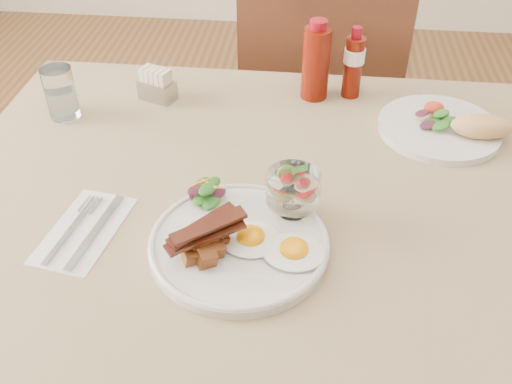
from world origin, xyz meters
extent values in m
cylinder|color=#502B19|center=(-0.59, 0.36, 0.35)|extent=(0.06, 0.06, 0.71)
cube|color=#502B19|center=(0.00, 0.00, 0.73)|extent=(1.30, 0.85, 0.04)
cube|color=tan|center=(0.00, 0.00, 0.75)|extent=(1.33, 0.88, 0.00)
cylinder|color=#502B19|center=(-0.18, 0.57, 0.23)|extent=(0.04, 0.04, 0.45)
cylinder|color=#502B19|center=(0.18, 0.57, 0.23)|extent=(0.04, 0.04, 0.45)
cylinder|color=#502B19|center=(-0.18, 0.93, 0.23)|extent=(0.04, 0.04, 0.45)
cylinder|color=#502B19|center=(0.18, 0.93, 0.23)|extent=(0.04, 0.04, 0.45)
cube|color=#502B19|center=(0.00, 0.75, 0.47)|extent=(0.42, 0.42, 0.03)
cube|color=#502B19|center=(0.00, 0.55, 0.70)|extent=(0.42, 0.03, 0.46)
cylinder|color=silver|center=(-0.12, -0.15, 0.76)|extent=(0.28, 0.28, 0.02)
ellipsoid|color=white|center=(-0.03, -0.17, 0.77)|extent=(0.12, 0.11, 0.01)
ellipsoid|color=#FF9605|center=(-0.03, -0.17, 0.78)|extent=(0.04, 0.04, 0.03)
ellipsoid|color=white|center=(-0.10, -0.15, 0.77)|extent=(0.12, 0.11, 0.01)
ellipsoid|color=#FF9605|center=(-0.10, -0.15, 0.78)|extent=(0.04, 0.04, 0.03)
cube|color=brown|center=(-0.17, -0.17, 0.78)|extent=(0.03, 0.03, 0.02)
cube|color=brown|center=(-0.15, -0.18, 0.78)|extent=(0.03, 0.03, 0.03)
cube|color=brown|center=(-0.18, -0.20, 0.78)|extent=(0.03, 0.03, 0.02)
cube|color=brown|center=(-0.15, -0.16, 0.78)|extent=(0.03, 0.03, 0.02)
cube|color=brown|center=(-0.16, -0.20, 0.78)|extent=(0.03, 0.03, 0.03)
cube|color=brown|center=(-0.19, -0.17, 0.78)|extent=(0.03, 0.03, 0.02)
cube|color=brown|center=(-0.16, -0.17, 0.80)|extent=(0.03, 0.03, 0.02)
cube|color=brown|center=(-0.17, -0.18, 0.80)|extent=(0.03, 0.03, 0.02)
cube|color=brown|center=(-0.15, -0.16, 0.80)|extent=(0.03, 0.03, 0.02)
cube|color=#481A0C|center=(-0.17, -0.18, 0.80)|extent=(0.11, 0.09, 0.01)
cube|color=#481A0C|center=(-0.16, -0.18, 0.81)|extent=(0.11, 0.08, 0.01)
cube|color=#481A0C|center=(-0.17, -0.17, 0.81)|extent=(0.10, 0.10, 0.01)
cube|color=#481A0C|center=(-0.16, -0.17, 0.82)|extent=(0.11, 0.09, 0.01)
ellipsoid|color=#1B5015|center=(-0.18, -0.06, 0.77)|extent=(0.04, 0.04, 0.01)
ellipsoid|color=#1B5015|center=(-0.17, -0.05, 0.78)|extent=(0.04, 0.03, 0.01)
ellipsoid|color=#3E1323|center=(-0.20, -0.05, 0.78)|extent=(0.03, 0.03, 0.01)
ellipsoid|color=#1B5015|center=(-0.17, -0.08, 0.78)|extent=(0.04, 0.03, 0.01)
ellipsoid|color=#1B5015|center=(-0.19, -0.07, 0.78)|extent=(0.04, 0.03, 0.01)
ellipsoid|color=#3E1323|center=(-0.16, -0.06, 0.79)|extent=(0.03, 0.03, 0.01)
ellipsoid|color=#1B5015|center=(-0.19, -0.04, 0.79)|extent=(0.04, 0.03, 0.01)
ellipsoid|color=#1B5015|center=(-0.17, -0.04, 0.79)|extent=(0.03, 0.03, 0.01)
ellipsoid|color=#3E1323|center=(-0.20, -0.07, 0.80)|extent=(0.03, 0.02, 0.01)
ellipsoid|color=#1B5015|center=(-0.18, -0.07, 0.80)|extent=(0.04, 0.03, 0.01)
cylinder|color=orange|center=(-0.18, -0.05, 0.80)|extent=(0.03, 0.03, 0.01)
cylinder|color=orange|center=(-0.19, -0.05, 0.80)|extent=(0.03, 0.02, 0.01)
cylinder|color=orange|center=(-0.17, -0.06, 0.80)|extent=(0.04, 0.01, 0.01)
cylinder|color=white|center=(-0.04, -0.07, 0.77)|extent=(0.05, 0.05, 0.01)
cylinder|color=white|center=(-0.04, -0.07, 0.79)|extent=(0.02, 0.02, 0.02)
cylinder|color=white|center=(-0.04, -0.07, 0.82)|extent=(0.09, 0.09, 0.05)
cylinder|color=beige|center=(-0.05, -0.06, 0.81)|extent=(0.02, 0.02, 0.01)
cylinder|color=beige|center=(-0.02, -0.08, 0.81)|extent=(0.02, 0.02, 0.01)
cylinder|color=beige|center=(-0.04, -0.05, 0.82)|extent=(0.02, 0.02, 0.01)
cylinder|color=#8BCA3E|center=(-0.05, -0.06, 0.83)|extent=(0.04, 0.04, 0.01)
cone|color=red|center=(-0.03, -0.08, 0.84)|extent=(0.02, 0.02, 0.02)
cone|color=red|center=(-0.05, -0.07, 0.84)|extent=(0.02, 0.02, 0.02)
cone|color=red|center=(-0.04, -0.06, 0.84)|extent=(0.02, 0.02, 0.02)
ellipsoid|color=#377F2D|center=(-0.03, -0.07, 0.85)|extent=(0.02, 0.01, 0.00)
ellipsoid|color=#377F2D|center=(-0.03, -0.07, 0.86)|extent=(0.02, 0.01, 0.00)
cylinder|color=silver|center=(0.24, 0.22, 0.76)|extent=(0.24, 0.24, 0.01)
ellipsoid|color=#1B5015|center=(0.22, 0.22, 0.77)|extent=(0.04, 0.03, 0.01)
ellipsoid|color=#1B5015|center=(0.24, 0.24, 0.77)|extent=(0.03, 0.02, 0.01)
ellipsoid|color=#3E1323|center=(0.21, 0.21, 0.78)|extent=(0.03, 0.02, 0.01)
ellipsoid|color=#1B5015|center=(0.23, 0.20, 0.78)|extent=(0.04, 0.03, 0.01)
ellipsoid|color=#1B5015|center=(0.25, 0.22, 0.78)|extent=(0.03, 0.02, 0.01)
ellipsoid|color=#3E1323|center=(0.20, 0.24, 0.78)|extent=(0.03, 0.02, 0.01)
ellipsoid|color=#1B5015|center=(0.24, 0.23, 0.79)|extent=(0.03, 0.02, 0.01)
ellipsoid|color=red|center=(0.23, 0.26, 0.78)|extent=(0.04, 0.03, 0.02)
ellipsoid|color=tan|center=(0.31, 0.19, 0.79)|extent=(0.12, 0.06, 0.05)
cylinder|color=#5C0F05|center=(-0.01, 0.34, 0.83)|extent=(0.06, 0.06, 0.15)
cylinder|color=maroon|center=(-0.01, 0.34, 0.92)|extent=(0.04, 0.04, 0.02)
cylinder|color=#5C0F05|center=(0.06, 0.35, 0.82)|extent=(0.05, 0.05, 0.13)
cylinder|color=white|center=(0.06, 0.35, 0.85)|extent=(0.06, 0.06, 0.03)
cylinder|color=maroon|center=(0.06, 0.35, 0.90)|extent=(0.03, 0.03, 0.02)
cube|color=#A8A8AD|center=(-0.35, 0.29, 0.77)|extent=(0.09, 0.07, 0.04)
cube|color=beige|center=(-0.37, 0.30, 0.80)|extent=(0.02, 0.04, 0.05)
cube|color=beige|center=(-0.36, 0.29, 0.80)|extent=(0.02, 0.04, 0.05)
cube|color=beige|center=(-0.35, 0.29, 0.80)|extent=(0.02, 0.04, 0.05)
cube|color=beige|center=(-0.34, 0.28, 0.80)|extent=(0.02, 0.04, 0.05)
cube|color=beige|center=(-0.33, 0.28, 0.80)|extent=(0.02, 0.04, 0.05)
cylinder|color=white|center=(-0.53, 0.20, 0.81)|extent=(0.06, 0.06, 0.11)
cylinder|color=silver|center=(-0.53, 0.20, 0.78)|extent=(0.05, 0.05, 0.06)
cube|color=white|center=(-0.37, -0.13, 0.75)|extent=(0.13, 0.20, 0.00)
cube|color=#A8A8AD|center=(-0.35, -0.14, 0.76)|extent=(0.04, 0.18, 0.00)
cube|color=#A8A8AD|center=(-0.39, -0.16, 0.76)|extent=(0.03, 0.12, 0.00)
cube|color=#A8A8AD|center=(-0.39, -0.07, 0.76)|extent=(0.01, 0.04, 0.00)
cube|color=#A8A8AD|center=(-0.38, -0.08, 0.76)|extent=(0.01, 0.04, 0.00)
cube|color=#A8A8AD|center=(-0.38, -0.08, 0.76)|extent=(0.01, 0.04, 0.00)
cube|color=#A8A8AD|center=(-0.37, -0.08, 0.76)|extent=(0.01, 0.04, 0.00)
camera|label=1|loc=(-0.02, -0.77, 1.38)|focal=40.00mm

